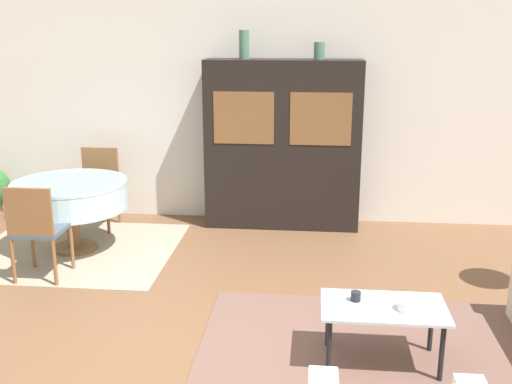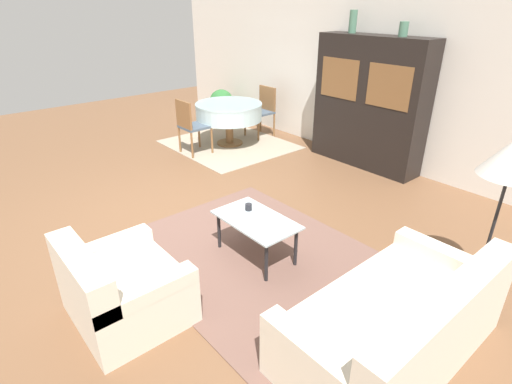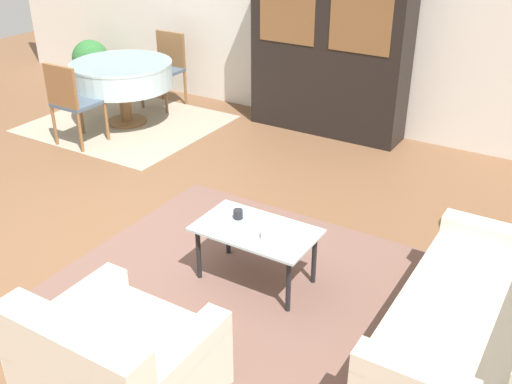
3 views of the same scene
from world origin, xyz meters
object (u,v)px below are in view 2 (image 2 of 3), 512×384
Objects in this scene: couch at (397,325)px; armchair at (121,290)px; display_cabinet at (369,103)px; dining_table at (229,112)px; bowl at (263,224)px; vase_tall at (353,22)px; potted_plant at (221,103)px; coffee_table at (256,223)px; dining_chair_near at (190,124)px; cup at (249,207)px; dining_chair_far at (263,108)px; vase_short at (404,29)px.

couch is 1.90× the size of armchair.
display_cabinet is 2.47m from dining_table.
vase_tall is (-1.50, 3.11, 1.66)m from bowl.
armchair is 1.37× the size of potted_plant.
display_cabinet is at bearing 106.23° from coffee_table.
bowl is (3.24, -1.21, -0.06)m from dining_chair_near.
display_cabinet reaches higher than bowl.
vase_tall is 0.47× the size of potted_plant.
coffee_table is 0.73× the size of dining_table.
cup is (2.89, -1.10, -0.06)m from dining_chair_near.
dining_chair_near reaches higher than dining_table.
coffee_table is 0.94× the size of dining_chair_near.
dining_table is 1.28× the size of dining_chair_far.
display_cabinet reaches higher than couch.
cup is at bearing 162.19° from bowl.
dining_chair_near is at bearing -49.84° from potted_plant.
dining_chair_far is 3.98m from cup.
vase_short is (2.60, 1.89, 1.53)m from dining_chair_near.
vase_short is at bearing 0.13° from display_cabinet.
dining_chair_near is (-4.73, 1.20, 0.27)m from couch.
potted_plant is at bearing 130.16° from dining_chair_near.
dining_chair_far is at bearing -173.33° from display_cabinet.
vase_tall is (1.74, 1.08, 1.53)m from dining_table.
dining_table reaches higher than potted_plant.
dining_chair_far is at bearing 138.69° from bowl.
vase_tall is at bearing 180.00° from vase_short.
armchair is at bearing -73.81° from vase_tall.
coffee_table is 0.19m from bowl.
armchair is 1.42m from coffee_table.
vase_tall reaches higher than potted_plant.
coffee_table is at bearing 88.84° from couch.
vase_tall is at bearing 115.79° from bowl.
vase_tall is (1.74, 1.89, 1.60)m from dining_chair_near.
dining_chair_far is (-4.73, 2.83, 0.27)m from couch.
dining_table is 2.56m from vase_tall.
coffee_table is 12.23× the size of cup.
cup is at bearing -20.84° from dining_chair_near.
dining_table is 6.23× the size of vase_short.
coffee_table is at bearing -32.70° from dining_table.
vase_short is at bearing 3.39° from potted_plant.
vase_short reaches higher than cup.
cup is 0.37m from bowl.
dining_chair_far is 4.32m from bowl.
armchair is 1.00× the size of dining_chair_near.
couch is 1.49× the size of dining_table.
vase_short is 0.28× the size of potted_plant.
display_cabinet is (-0.84, 4.47, 0.71)m from armchair.
vase_short is at bearing 22.51° from dining_table.
couch is 5.52m from dining_chair_far.
dining_chair_near is 2.17m from potted_plant.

